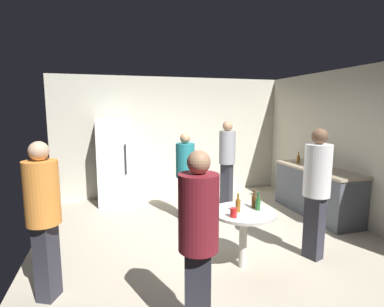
{
  "coord_description": "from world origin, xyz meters",
  "views": [
    {
      "loc": [
        -1.47,
        -4.16,
        1.99
      ],
      "look_at": [
        -0.25,
        0.13,
        1.32
      ],
      "focal_mm": 27.95,
      "sensor_mm": 36.0,
      "label": 1
    }
  ],
  "objects_px": {
    "wine_bottle_on_counter": "(308,159)",
    "person_in_teal_shirt": "(185,169)",
    "kettle": "(324,166)",
    "beer_bottle_on_counter": "(298,159)",
    "person_in_gray_shirt": "(227,156)",
    "person_in_white_shirt": "(317,184)",
    "person_in_orange_shirt": "(43,209)",
    "foreground_table": "(244,219)",
    "beer_bottle_amber": "(238,205)",
    "person_in_maroon_shirt": "(198,232)",
    "beer_bottle_brown": "(254,201)",
    "plastic_cup_red": "(234,213)",
    "beer_bottle_green": "(258,204)",
    "refrigerator": "(114,161)"
  },
  "relations": [
    {
      "from": "wine_bottle_on_counter",
      "to": "foreground_table",
      "type": "distance_m",
      "value": 2.74
    },
    {
      "from": "beer_bottle_brown",
      "to": "person_in_white_shirt",
      "type": "height_order",
      "value": "person_in_white_shirt"
    },
    {
      "from": "beer_bottle_amber",
      "to": "plastic_cup_red",
      "type": "bearing_deg",
      "value": -128.99
    },
    {
      "from": "kettle",
      "to": "beer_bottle_on_counter",
      "type": "height_order",
      "value": "beer_bottle_on_counter"
    },
    {
      "from": "person_in_gray_shirt",
      "to": "plastic_cup_red",
      "type": "bearing_deg",
      "value": 29.79
    },
    {
      "from": "refrigerator",
      "to": "kettle",
      "type": "bearing_deg",
      "value": -28.86
    },
    {
      "from": "beer_bottle_on_counter",
      "to": "person_in_white_shirt",
      "type": "xyz_separation_m",
      "value": [
        -1.1,
        -1.94,
        0.04
      ]
    },
    {
      "from": "wine_bottle_on_counter",
      "to": "person_in_teal_shirt",
      "type": "relative_size",
      "value": 0.2
    },
    {
      "from": "kettle",
      "to": "beer_bottle_green",
      "type": "distance_m",
      "value": 2.25
    },
    {
      "from": "person_in_white_shirt",
      "to": "person_in_maroon_shirt",
      "type": "relative_size",
      "value": 1.05
    },
    {
      "from": "kettle",
      "to": "person_in_maroon_shirt",
      "type": "xyz_separation_m",
      "value": [
        -3.01,
        -2.13,
        0.0
      ]
    },
    {
      "from": "wine_bottle_on_counter",
      "to": "beer_bottle_on_counter",
      "type": "xyz_separation_m",
      "value": [
        -0.04,
        0.26,
        -0.03
      ]
    },
    {
      "from": "kettle",
      "to": "plastic_cup_red",
      "type": "bearing_deg",
      "value": -150.71
    },
    {
      "from": "kettle",
      "to": "beer_bottle_green",
      "type": "relative_size",
      "value": 1.06
    },
    {
      "from": "person_in_gray_shirt",
      "to": "person_in_white_shirt",
      "type": "relative_size",
      "value": 1.0
    },
    {
      "from": "person_in_maroon_shirt",
      "to": "beer_bottle_amber",
      "type": "bearing_deg",
      "value": -19.17
    },
    {
      "from": "foreground_table",
      "to": "person_in_teal_shirt",
      "type": "height_order",
      "value": "person_in_teal_shirt"
    },
    {
      "from": "beer_bottle_amber",
      "to": "person_in_teal_shirt",
      "type": "height_order",
      "value": "person_in_teal_shirt"
    },
    {
      "from": "kettle",
      "to": "wine_bottle_on_counter",
      "type": "xyz_separation_m",
      "value": [
        0.04,
        0.5,
        0.05
      ]
    },
    {
      "from": "beer_bottle_brown",
      "to": "person_in_orange_shirt",
      "type": "distance_m",
      "value": 2.44
    },
    {
      "from": "wine_bottle_on_counter",
      "to": "person_in_maroon_shirt",
      "type": "bearing_deg",
      "value": -139.22
    },
    {
      "from": "beer_bottle_green",
      "to": "person_in_orange_shirt",
      "type": "xyz_separation_m",
      "value": [
        -2.44,
        -0.01,
        0.16
      ]
    },
    {
      "from": "refrigerator",
      "to": "beer_bottle_amber",
      "type": "height_order",
      "value": "refrigerator"
    },
    {
      "from": "wine_bottle_on_counter",
      "to": "person_in_maroon_shirt",
      "type": "xyz_separation_m",
      "value": [
        -3.04,
        -2.62,
        -0.05
      ]
    },
    {
      "from": "person_in_teal_shirt",
      "to": "beer_bottle_on_counter",
      "type": "bearing_deg",
      "value": 99.25
    },
    {
      "from": "person_in_gray_shirt",
      "to": "foreground_table",
      "type": "bearing_deg",
      "value": 32.87
    },
    {
      "from": "plastic_cup_red",
      "to": "person_in_white_shirt",
      "type": "bearing_deg",
      "value": 5.14
    },
    {
      "from": "kettle",
      "to": "person_in_orange_shirt",
      "type": "relative_size",
      "value": 0.15
    },
    {
      "from": "beer_bottle_brown",
      "to": "person_in_maroon_shirt",
      "type": "relative_size",
      "value": 0.14
    },
    {
      "from": "beer_bottle_brown",
      "to": "person_in_gray_shirt",
      "type": "relative_size",
      "value": 0.13
    },
    {
      "from": "person_in_maroon_shirt",
      "to": "person_in_orange_shirt",
      "type": "bearing_deg",
      "value": 75.07
    },
    {
      "from": "person_in_gray_shirt",
      "to": "person_in_maroon_shirt",
      "type": "distance_m",
      "value": 3.82
    },
    {
      "from": "person_in_orange_shirt",
      "to": "wine_bottle_on_counter",
      "type": "bearing_deg",
      "value": 45.56
    },
    {
      "from": "wine_bottle_on_counter",
      "to": "beer_bottle_brown",
      "type": "height_order",
      "value": "wine_bottle_on_counter"
    },
    {
      "from": "wine_bottle_on_counter",
      "to": "person_in_orange_shirt",
      "type": "height_order",
      "value": "person_in_orange_shirt"
    },
    {
      "from": "kettle",
      "to": "person_in_white_shirt",
      "type": "height_order",
      "value": "person_in_white_shirt"
    },
    {
      "from": "kettle",
      "to": "person_in_orange_shirt",
      "type": "xyz_separation_m",
      "value": [
        -4.36,
        -1.16,
        0.01
      ]
    },
    {
      "from": "refrigerator",
      "to": "plastic_cup_red",
      "type": "distance_m",
      "value": 3.51
    },
    {
      "from": "wine_bottle_on_counter",
      "to": "beer_bottle_amber",
      "type": "height_order",
      "value": "wine_bottle_on_counter"
    },
    {
      "from": "beer_bottle_on_counter",
      "to": "person_in_orange_shirt",
      "type": "height_order",
      "value": "person_in_orange_shirt"
    },
    {
      "from": "beer_bottle_brown",
      "to": "person_in_gray_shirt",
      "type": "height_order",
      "value": "person_in_gray_shirt"
    },
    {
      "from": "wine_bottle_on_counter",
      "to": "person_in_orange_shirt",
      "type": "distance_m",
      "value": 4.7
    },
    {
      "from": "person_in_gray_shirt",
      "to": "person_in_orange_shirt",
      "type": "bearing_deg",
      "value": -0.24
    },
    {
      "from": "foreground_table",
      "to": "beer_bottle_amber",
      "type": "height_order",
      "value": "beer_bottle_amber"
    },
    {
      "from": "kettle",
      "to": "person_in_gray_shirt",
      "type": "relative_size",
      "value": 0.14
    },
    {
      "from": "beer_bottle_on_counter",
      "to": "person_in_white_shirt",
      "type": "bearing_deg",
      "value": -119.54
    },
    {
      "from": "beer_bottle_green",
      "to": "person_in_white_shirt",
      "type": "xyz_separation_m",
      "value": [
        0.82,
        -0.04,
        0.21
      ]
    },
    {
      "from": "person_in_orange_shirt",
      "to": "person_in_gray_shirt",
      "type": "distance_m",
      "value": 3.91
    },
    {
      "from": "beer_bottle_brown",
      "to": "person_in_maroon_shirt",
      "type": "height_order",
      "value": "person_in_maroon_shirt"
    },
    {
      "from": "person_in_teal_shirt",
      "to": "person_in_maroon_shirt",
      "type": "bearing_deg",
      "value": -3.84
    }
  ]
}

